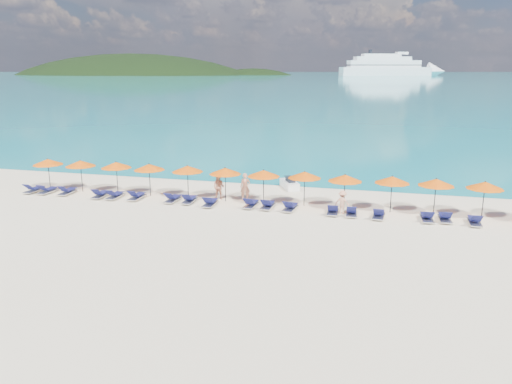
# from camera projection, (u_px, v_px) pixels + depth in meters

# --- Properties ---
(ground) EXTENTS (1400.00, 1400.00, 0.00)m
(ground) POSITION_uv_depth(u_px,v_px,m) (242.00, 226.00, 27.69)
(ground) COLOR beige
(sea) EXTENTS (1600.00, 1300.00, 0.01)m
(sea) POSITION_uv_depth(u_px,v_px,m) (385.00, 74.00, 646.86)
(sea) COLOR #1FA9B2
(sea) RESTS_ON ground
(headland_main) EXTENTS (374.00, 242.00, 126.50)m
(headland_main) POSITION_uv_depth(u_px,v_px,m) (133.00, 106.00, 617.68)
(headland_main) COLOR black
(headland_main) RESTS_ON ground
(headland_small) EXTENTS (162.00, 126.00, 85.50)m
(headland_small) POSITION_uv_depth(u_px,v_px,m) (253.00, 105.00, 598.62)
(headland_small) COLOR black
(headland_small) RESTS_ON ground
(cruise_ship) EXTENTS (117.14, 61.38, 33.01)m
(cruise_ship) POSITION_uv_depth(u_px,v_px,m) (394.00, 68.00, 545.06)
(cruise_ship) COLOR white
(cruise_ship) RESTS_ON ground
(jetski) EXTENTS (1.83, 2.43, 0.82)m
(jetski) POSITION_uv_depth(u_px,v_px,m) (290.00, 184.00, 36.12)
(jetski) COLOR white
(jetski) RESTS_ON ground
(beachgoer_a) EXTENTS (0.74, 0.56, 1.83)m
(beachgoer_a) POSITION_uv_depth(u_px,v_px,m) (245.00, 187.00, 32.73)
(beachgoer_a) COLOR tan
(beachgoer_a) RESTS_ON ground
(beachgoer_b) EXTENTS (0.86, 0.54, 1.68)m
(beachgoer_b) POSITION_uv_depth(u_px,v_px,m) (219.00, 187.00, 33.04)
(beachgoer_b) COLOR tan
(beachgoer_b) RESTS_ON ground
(beachgoer_c) EXTENTS (0.98, 0.60, 1.40)m
(beachgoer_c) POSITION_uv_depth(u_px,v_px,m) (342.00, 202.00, 29.82)
(beachgoer_c) COLOR tan
(beachgoer_c) RESTS_ON ground
(umbrella_0) EXTENTS (2.10, 2.10, 2.28)m
(umbrella_0) POSITION_uv_depth(u_px,v_px,m) (48.00, 162.00, 35.40)
(umbrella_0) COLOR black
(umbrella_0) RESTS_ON ground
(umbrella_1) EXTENTS (2.10, 2.10, 2.28)m
(umbrella_1) POSITION_uv_depth(u_px,v_px,m) (80.00, 163.00, 34.85)
(umbrella_1) COLOR black
(umbrella_1) RESTS_ON ground
(umbrella_2) EXTENTS (2.10, 2.10, 2.28)m
(umbrella_2) POSITION_uv_depth(u_px,v_px,m) (116.00, 165.00, 34.29)
(umbrella_2) COLOR black
(umbrella_2) RESTS_ON ground
(umbrella_3) EXTENTS (2.10, 2.10, 2.28)m
(umbrella_3) POSITION_uv_depth(u_px,v_px,m) (149.00, 167.00, 33.60)
(umbrella_3) COLOR black
(umbrella_3) RESTS_ON ground
(umbrella_4) EXTENTS (2.10, 2.10, 2.28)m
(umbrella_4) POSITION_uv_depth(u_px,v_px,m) (187.00, 169.00, 32.99)
(umbrella_4) COLOR black
(umbrella_4) RESTS_ON ground
(umbrella_5) EXTENTS (2.10, 2.10, 2.28)m
(umbrella_5) POSITION_uv_depth(u_px,v_px,m) (225.00, 171.00, 32.30)
(umbrella_5) COLOR black
(umbrella_5) RESTS_ON ground
(umbrella_6) EXTENTS (2.10, 2.10, 2.28)m
(umbrella_6) POSITION_uv_depth(u_px,v_px,m) (264.00, 173.00, 31.59)
(umbrella_6) COLOR black
(umbrella_6) RESTS_ON ground
(umbrella_7) EXTENTS (2.10, 2.10, 2.28)m
(umbrella_7) POSITION_uv_depth(u_px,v_px,m) (305.00, 175.00, 31.12)
(umbrella_7) COLOR black
(umbrella_7) RESTS_ON ground
(umbrella_8) EXTENTS (2.10, 2.10, 2.28)m
(umbrella_8) POSITION_uv_depth(u_px,v_px,m) (345.00, 178.00, 30.25)
(umbrella_8) COLOR black
(umbrella_8) RESTS_ON ground
(umbrella_9) EXTENTS (2.10, 2.10, 2.28)m
(umbrella_9) POSITION_uv_depth(u_px,v_px,m) (392.00, 180.00, 29.78)
(umbrella_9) COLOR black
(umbrella_9) RESTS_ON ground
(umbrella_10) EXTENTS (2.10, 2.10, 2.28)m
(umbrella_10) POSITION_uv_depth(u_px,v_px,m) (436.00, 182.00, 29.11)
(umbrella_10) COLOR black
(umbrella_10) RESTS_ON ground
(umbrella_11) EXTENTS (2.10, 2.10, 2.28)m
(umbrella_11) POSITION_uv_depth(u_px,v_px,m) (485.00, 185.00, 28.37)
(umbrella_11) COLOR black
(umbrella_11) RESTS_ON ground
(lounger_0) EXTENTS (0.68, 1.72, 0.66)m
(lounger_0) POSITION_uv_depth(u_px,v_px,m) (34.00, 189.00, 34.97)
(lounger_0) COLOR silver
(lounger_0) RESTS_ON ground
(lounger_1) EXTENTS (0.68, 1.72, 0.66)m
(lounger_1) POSITION_uv_depth(u_px,v_px,m) (48.00, 190.00, 34.72)
(lounger_1) COLOR silver
(lounger_1) RESTS_ON ground
(lounger_2) EXTENTS (0.72, 1.73, 0.66)m
(lounger_2) POSITION_uv_depth(u_px,v_px,m) (67.00, 191.00, 34.44)
(lounger_2) COLOR silver
(lounger_2) RESTS_ON ground
(lounger_3) EXTENTS (0.77, 1.75, 0.66)m
(lounger_3) POSITION_uv_depth(u_px,v_px,m) (100.00, 194.00, 33.57)
(lounger_3) COLOR silver
(lounger_3) RESTS_ON ground
(lounger_4) EXTENTS (0.65, 1.71, 0.66)m
(lounger_4) POSITION_uv_depth(u_px,v_px,m) (115.00, 195.00, 33.33)
(lounger_4) COLOR silver
(lounger_4) RESTS_ON ground
(lounger_5) EXTENTS (0.63, 1.70, 0.66)m
(lounger_5) POSITION_uv_depth(u_px,v_px,m) (137.00, 196.00, 33.10)
(lounger_5) COLOR silver
(lounger_5) RESTS_ON ground
(lounger_6) EXTENTS (0.65, 1.71, 0.66)m
(lounger_6) POSITION_uv_depth(u_px,v_px,m) (173.00, 198.00, 32.51)
(lounger_6) COLOR silver
(lounger_6) RESTS_ON ground
(lounger_7) EXTENTS (0.71, 1.73, 0.66)m
(lounger_7) POSITION_uv_depth(u_px,v_px,m) (189.00, 199.00, 32.26)
(lounger_7) COLOR silver
(lounger_7) RESTS_ON ground
(lounger_8) EXTENTS (0.67, 1.72, 0.66)m
(lounger_8) POSITION_uv_depth(u_px,v_px,m) (210.00, 202.00, 31.53)
(lounger_8) COLOR silver
(lounger_8) RESTS_ON ground
(lounger_9) EXTENTS (0.71, 1.73, 0.66)m
(lounger_9) POSITION_uv_depth(u_px,v_px,m) (251.00, 204.00, 31.24)
(lounger_9) COLOR silver
(lounger_9) RESTS_ON ground
(lounger_10) EXTENTS (0.65, 1.71, 0.66)m
(lounger_10) POSITION_uv_depth(u_px,v_px,m) (268.00, 205.00, 30.97)
(lounger_10) COLOR silver
(lounger_10) RESTS_ON ground
(lounger_11) EXTENTS (0.78, 1.75, 0.66)m
(lounger_11) POSITION_uv_depth(u_px,v_px,m) (290.00, 207.00, 30.53)
(lounger_11) COLOR silver
(lounger_11) RESTS_ON ground
(lounger_12) EXTENTS (0.69, 1.72, 0.66)m
(lounger_12) POSITION_uv_depth(u_px,v_px,m) (333.00, 210.00, 29.79)
(lounger_12) COLOR silver
(lounger_12) RESTS_ON ground
(lounger_13) EXTENTS (0.74, 1.74, 0.66)m
(lounger_13) POSITION_uv_depth(u_px,v_px,m) (351.00, 212.00, 29.50)
(lounger_13) COLOR silver
(lounger_13) RESTS_ON ground
(lounger_14) EXTENTS (0.71, 1.73, 0.66)m
(lounger_14) POSITION_uv_depth(u_px,v_px,m) (379.00, 214.00, 29.01)
(lounger_14) COLOR silver
(lounger_14) RESTS_ON ground
(lounger_15) EXTENTS (0.74, 1.74, 0.66)m
(lounger_15) POSITION_uv_depth(u_px,v_px,m) (427.00, 217.00, 28.47)
(lounger_15) COLOR silver
(lounger_15) RESTS_ON ground
(lounger_16) EXTENTS (0.67, 1.72, 0.66)m
(lounger_16) POSITION_uv_depth(u_px,v_px,m) (445.00, 217.00, 28.39)
(lounger_16) COLOR silver
(lounger_16) RESTS_ON ground
(lounger_17) EXTENTS (0.62, 1.70, 0.66)m
(lounger_17) POSITION_uv_depth(u_px,v_px,m) (475.00, 221.00, 27.78)
(lounger_17) COLOR silver
(lounger_17) RESTS_ON ground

